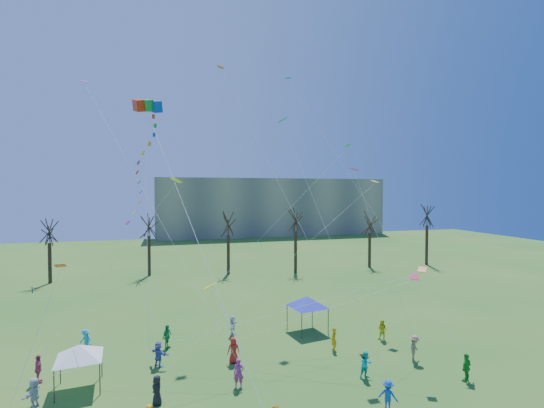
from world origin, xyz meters
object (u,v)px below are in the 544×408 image
object	(u,v)px
distant_building	(271,207)
canopy_tent_white	(79,352)
big_box_kite	(147,170)
canopy_tent_blue	(307,302)

from	to	relation	value
distant_building	canopy_tent_white	distance (m)	81.49
big_box_kite	canopy_tent_blue	xyz separation A→B (m)	(12.52, 4.23, -10.63)
big_box_kite	canopy_tent_white	distance (m)	11.56
canopy_tent_blue	big_box_kite	bearing A→B (deg)	-161.34
canopy_tent_white	canopy_tent_blue	world-z (taller)	canopy_tent_blue
big_box_kite	canopy_tent_blue	bearing A→B (deg)	18.66
distant_building	canopy_tent_blue	bearing A→B (deg)	-102.81
canopy_tent_white	big_box_kite	bearing A→B (deg)	14.91
distant_building	canopy_tent_blue	size ratio (longest dim) A/B	15.70
canopy_tent_blue	canopy_tent_white	bearing A→B (deg)	-162.22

